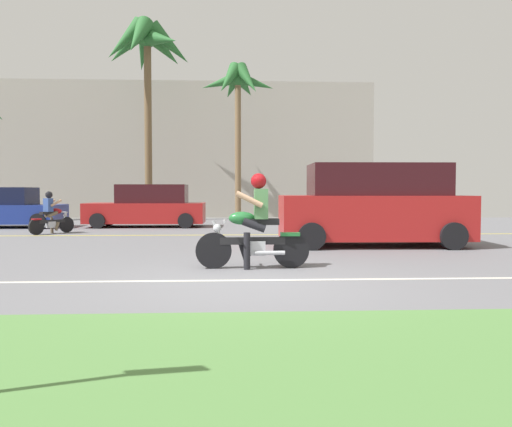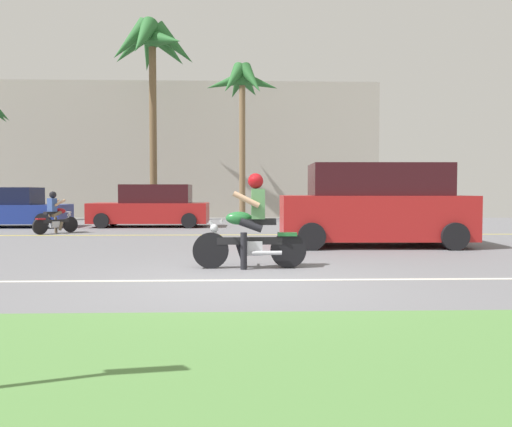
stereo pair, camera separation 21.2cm
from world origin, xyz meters
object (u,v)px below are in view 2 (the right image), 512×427
(motorcyclist, at_px, (251,228))
(palm_tree_1, at_px, (152,51))
(suv_nearby, at_px, (375,206))
(motorcyclist_distant, at_px, (55,216))
(palm_tree_0, at_px, (242,89))
(parked_car_1, at_px, (152,207))
(parked_car_0, at_px, (11,209))

(motorcyclist, xyz_separation_m, palm_tree_1, (-4.16, 14.82, 7.04))
(suv_nearby, bearing_deg, motorcyclist_distant, 156.25)
(palm_tree_0, bearing_deg, parked_car_1, -139.75)
(palm_tree_0, bearing_deg, motorcyclist_distant, -135.80)
(suv_nearby, xyz_separation_m, palm_tree_0, (-3.22, 9.99, 4.80))
(motorcyclist, height_order, parked_car_1, motorcyclist)
(palm_tree_0, bearing_deg, motorcyclist, -89.78)
(parked_car_1, bearing_deg, motorcyclist, -71.62)
(parked_car_0, bearing_deg, suv_nearby, -30.43)
(motorcyclist, height_order, parked_car_0, motorcyclist)
(parked_car_1, relative_size, palm_tree_1, 0.49)
(motorcyclist, height_order, palm_tree_0, palm_tree_0)
(palm_tree_0, distance_m, palm_tree_1, 4.72)
(motorcyclist, relative_size, parked_car_0, 0.50)
(motorcyclist, distance_m, parked_car_0, 13.77)
(parked_car_0, bearing_deg, motorcyclist_distant, -47.73)
(suv_nearby, relative_size, palm_tree_0, 0.70)
(suv_nearby, bearing_deg, parked_car_0, 149.57)
(palm_tree_1, distance_m, motorcyclist_distant, 10.32)
(palm_tree_0, relative_size, motorcyclist_distant, 5.08)
(palm_tree_0, xyz_separation_m, motorcyclist_distant, (-6.07, -5.90, -5.21))
(suv_nearby, distance_m, palm_tree_0, 11.54)
(motorcyclist, bearing_deg, motorcyclist_distant, 128.59)
(parked_car_0, distance_m, parked_car_1, 5.26)
(parked_car_1, height_order, motorcyclist_distant, parked_car_1)
(palm_tree_0, bearing_deg, parked_car_0, -161.26)
(parked_car_1, relative_size, palm_tree_0, 0.65)
(parked_car_0, bearing_deg, palm_tree_0, 18.74)
(suv_nearby, relative_size, palm_tree_1, 0.52)
(motorcyclist, height_order, suv_nearby, suv_nearby)
(parked_car_1, xyz_separation_m, palm_tree_1, (-0.63, 4.20, 7.00))
(parked_car_1, height_order, palm_tree_0, palm_tree_0)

